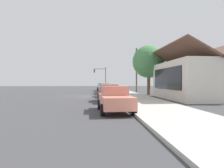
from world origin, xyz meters
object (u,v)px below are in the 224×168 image
(car_ivory, at_px, (108,90))
(traffic_light_main, at_px, (101,75))
(car_coral, at_px, (115,99))
(shade_tree, at_px, (149,62))
(car_cherry, at_px, (109,93))
(utility_pole_wooden, at_px, (136,69))
(car_skyblue, at_px, (102,87))
(car_silver, at_px, (104,87))
(car_olive, at_px, (105,89))
(fire_hydrant_red, at_px, (126,97))

(car_ivory, height_order, traffic_light_main, traffic_light_main)
(car_coral, xyz_separation_m, shade_tree, (-15.25, 6.18, 3.83))
(car_cherry, relative_size, utility_pole_wooden, 0.59)
(car_cherry, height_order, traffic_light_main, traffic_light_main)
(utility_pole_wooden, bearing_deg, car_skyblue, -148.04)
(car_cherry, bearing_deg, utility_pole_wooden, 156.18)
(car_skyblue, height_order, shade_tree, shade_tree)
(car_cherry, bearing_deg, car_silver, 176.22)
(car_olive, xyz_separation_m, car_cherry, (11.70, -0.12, -0.00))
(car_ivory, relative_size, traffic_light_main, 0.92)
(car_cherry, bearing_deg, traffic_light_main, 177.09)
(car_silver, relative_size, car_ivory, 1.02)
(car_cherry, xyz_separation_m, fire_hydrant_red, (0.40, 1.54, -0.32))
(shade_tree, height_order, fire_hydrant_red, shade_tree)
(car_ivory, relative_size, car_coral, 1.07)
(car_skyblue, bearing_deg, car_ivory, -1.06)
(car_skyblue, height_order, car_olive, same)
(car_skyblue, distance_m, shade_tree, 16.28)
(car_silver, bearing_deg, car_olive, 0.84)
(car_ivory, distance_m, fire_hydrant_red, 6.48)
(car_silver, distance_m, car_ivory, 11.67)
(car_olive, height_order, fire_hydrant_red, car_olive)
(shade_tree, bearing_deg, fire_hydrant_red, -26.00)
(car_olive, xyz_separation_m, shade_tree, (2.72, 6.00, 3.83))
(car_olive, relative_size, car_ivory, 1.01)
(fire_hydrant_red, bearing_deg, car_ivory, -168.04)
(car_cherry, bearing_deg, car_ivory, 174.90)
(shade_tree, distance_m, traffic_light_main, 19.64)
(car_coral, bearing_deg, car_silver, 176.62)
(shade_tree, bearing_deg, car_silver, -145.45)
(car_silver, bearing_deg, car_cherry, 0.94)
(car_ivory, xyz_separation_m, car_cherry, (5.92, -0.20, -0.00))
(car_ivory, height_order, shade_tree, shade_tree)
(traffic_light_main, xyz_separation_m, utility_pole_wooden, (12.88, 5.66, 0.44))
(car_ivory, bearing_deg, car_skyblue, 179.23)
(car_ivory, bearing_deg, car_coral, -2.65)
(traffic_light_main, xyz_separation_m, fire_hydrant_red, (27.97, 1.66, -2.99))
(car_silver, xyz_separation_m, utility_pole_wooden, (2.90, 5.35, 3.11))
(shade_tree, bearing_deg, utility_pole_wooden, -174.21)
(car_silver, relative_size, shade_tree, 0.70)
(car_skyblue, relative_size, car_silver, 1.00)
(car_skyblue, distance_m, car_ivory, 17.65)
(car_ivory, xyz_separation_m, traffic_light_main, (-21.65, -0.32, 2.68))
(car_skyblue, distance_m, car_coral, 29.83)
(car_skyblue, height_order, car_silver, same)
(car_ivory, bearing_deg, car_cherry, -3.36)
(shade_tree, distance_m, fire_hydrant_red, 11.24)
(utility_pole_wooden, relative_size, fire_hydrant_red, 10.56)
(car_skyblue, distance_m, traffic_light_main, 4.81)
(car_coral, bearing_deg, fire_hydrant_red, 161.92)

